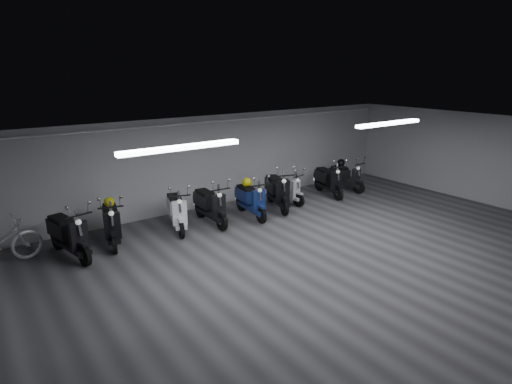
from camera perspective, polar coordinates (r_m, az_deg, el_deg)
floor at (r=9.68m, az=9.92°, el=-9.21°), size 14.00×10.00×0.01m
ceiling at (r=8.85m, az=10.81°, el=7.44°), size 14.00×10.00×0.01m
back_wall at (r=13.02m, az=-5.60°, el=4.19°), size 14.00×0.01×2.80m
right_wall at (r=14.90m, az=29.59°, el=3.67°), size 0.01×10.00×2.80m
fluor_strip_left at (r=7.91m, az=-10.07°, el=5.94°), size 2.40×0.18×0.08m
fluor_strip_right at (r=11.77m, az=17.53°, el=8.84°), size 2.40×0.18×0.08m
conduit at (r=12.74m, az=-5.56°, el=9.50°), size 13.60×0.05×0.05m
scooter_0 at (r=10.33m, az=-24.11°, el=-4.42°), size 1.06×2.03×1.44m
scooter_1 at (r=10.77m, az=-19.04°, el=-3.17°), size 1.06×1.97×1.39m
scooter_2 at (r=11.25m, az=-10.71°, el=-1.74°), size 1.11×1.95×1.38m
scooter_3 at (r=11.55m, az=-6.22°, el=-1.01°), size 0.69×1.90×1.40m
scooter_4 at (r=12.04m, az=-0.72°, el=-0.31°), size 0.81×1.87×1.35m
scooter_5 at (r=12.76m, az=2.93°, el=0.93°), size 1.29×2.09×1.47m
scooter_6 at (r=13.33m, az=4.05°, el=1.02°), size 0.78×1.70×1.22m
scooter_7 at (r=14.30m, az=9.84°, el=2.19°), size 1.04×1.93×1.37m
scooter_9 at (r=15.04m, az=12.08°, el=2.60°), size 0.71×1.76×1.28m
helmet_0 at (r=15.11m, az=11.44°, el=3.87°), size 0.29×0.29×0.29m
helmet_1 at (r=12.17m, az=-1.28°, el=1.34°), size 0.27×0.27×0.27m
helmet_2 at (r=10.93m, az=-19.26°, el=-1.30°), size 0.25×0.25×0.25m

